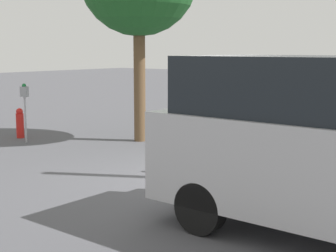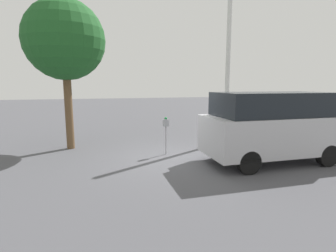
% 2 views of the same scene
% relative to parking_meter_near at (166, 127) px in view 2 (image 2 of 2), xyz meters
% --- Properties ---
extents(ground_plane, '(80.00, 80.00, 0.00)m').
position_rel_parking_meter_near_xyz_m(ground_plane, '(-0.02, -0.46, -1.02)').
color(ground_plane, '#4C4C51').
extents(parking_meter_near, '(0.22, 0.16, 1.38)m').
position_rel_parking_meter_near_xyz_m(parking_meter_near, '(0.00, 0.00, 0.00)').
color(parking_meter_near, '#9E9EA3').
rests_on(parking_meter_near, ground).
extents(lamp_post, '(0.44, 0.44, 6.87)m').
position_rel_parking_meter_near_xyz_m(lamp_post, '(3.09, 1.27, 1.63)').
color(lamp_post, beige).
rests_on(lamp_post, ground).
extents(parked_van, '(4.50, 1.97, 2.29)m').
position_rel_parking_meter_near_xyz_m(parked_van, '(3.07, -1.88, 0.21)').
color(parked_van, '#B2B2B7').
rests_on(parked_van, ground).
extents(street_tree, '(3.02, 3.02, 5.71)m').
position_rel_parking_meter_near_xyz_m(street_tree, '(-3.44, 1.90, 3.16)').
color(street_tree, brown).
rests_on(street_tree, ground).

